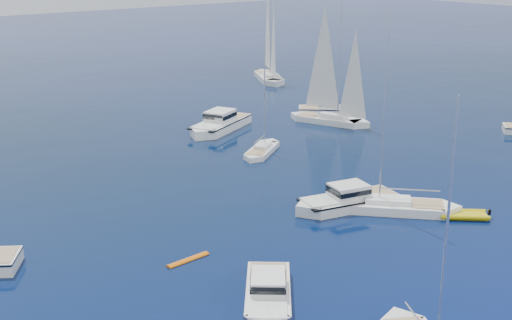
{
  "coord_description": "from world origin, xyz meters",
  "views": [
    {
      "loc": [
        -35.89,
        -25.51,
        21.28
      ],
      "look_at": [
        1.93,
        22.97,
        2.2
      ],
      "focal_mm": 48.52,
      "sensor_mm": 36.0,
      "label": 1
    }
  ],
  "objects": [
    {
      "name": "motor_cruiser_far_r",
      "position": [
        26.8,
        39.02,
        0.0
      ],
      "size": [
        8.49,
        8.09,
        2.36
      ],
      "primitive_type": null,
      "rotation": [
        0.0,
        0.0,
        3.97
      ],
      "color": "white",
      "rests_on": "ground"
    },
    {
      "name": "sailboat_centre",
      "position": [
        8.41,
        30.23,
        0.0
      ],
      "size": [
        8.27,
        6.61,
        12.49
      ],
      "primitive_type": null,
      "rotation": [
        0.0,
        0.0,
        5.31
      ],
      "color": "white",
      "rests_on": "ground"
    },
    {
      "name": "kayak_orange",
      "position": [
        -12.29,
        12.58,
        0.0
      ],
      "size": [
        3.46,
        0.83,
        0.3
      ],
      "primitive_type": null,
      "rotation": [
        0.0,
        0.0,
        1.65
      ],
      "color": "#D05F09",
      "rests_on": "ground"
    },
    {
      "name": "sailboat_sails_r",
      "position": [
        23.22,
        35.31,
        0.0
      ],
      "size": [
        6.97,
        11.58,
        16.62
      ],
      "primitive_type": null,
      "rotation": [
        0.0,
        0.0,
        3.53
      ],
      "color": "white",
      "rests_on": "ground"
    },
    {
      "name": "tender_yellow",
      "position": [
        9.9,
        5.57,
        0.0
      ],
      "size": [
        4.57,
        4.4,
        0.95
      ],
      "primitive_type": null,
      "rotation": [
        0.0,
        0.0,
        0.85
      ],
      "color": "#C5B30B",
      "rests_on": "ground"
    },
    {
      "name": "motor_cruiser_centre",
      "position": [
        3.88,
        13.05,
        0.0
      ],
      "size": [
        10.59,
        5.27,
        2.67
      ],
      "primitive_type": null,
      "rotation": [
        0.0,
        0.0,
        1.35
      ],
      "color": "silver",
      "rests_on": "ground"
    },
    {
      "name": "sailboat_mid_r",
      "position": [
        6.5,
        10.11,
        0.0
      ],
      "size": [
        10.13,
        10.6,
        17.11
      ],
      "primitive_type": null,
      "rotation": [
        0.0,
        0.0,
        0.75
      ],
      "color": "white",
      "rests_on": "ground"
    },
    {
      "name": "sailboat_sails_far",
      "position": [
        35.47,
        62.51,
        0.0
      ],
      "size": [
        8.94,
        13.0,
        18.97
      ],
      "primitive_type": null,
      "rotation": [
        0.0,
        0.0,
        2.66
      ],
      "color": "silver",
      "rests_on": "ground"
    },
    {
      "name": "ground",
      "position": [
        0.0,
        0.0,
        0.0
      ],
      "size": [
        400.0,
        400.0,
        0.0
      ],
      "primitive_type": "plane",
      "color": "navy",
      "rests_on": "ground"
    },
    {
      "name": "motor_cruiser_distant",
      "position": [
        10.32,
        40.94,
        0.0
      ],
      "size": [
        12.04,
        8.29,
        3.06
      ],
      "primitive_type": null,
      "rotation": [
        0.0,
        0.0,
        2.02
      ],
      "color": "white",
      "rests_on": "ground"
    },
    {
      "name": "motor_cruiser_left",
      "position": [
        -11.68,
        4.31,
        0.0
      ],
      "size": [
        8.02,
        8.9,
        2.42
      ],
      "primitive_type": null,
      "rotation": [
        0.0,
        0.0,
        2.45
      ],
      "color": "white",
      "rests_on": "ground"
    }
  ]
}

